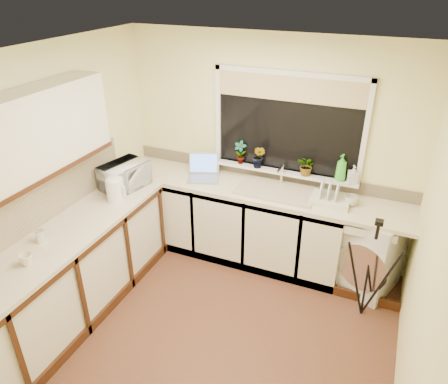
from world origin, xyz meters
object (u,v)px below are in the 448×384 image
at_px(plant_a, 240,152).
at_px(plant_b, 259,157).
at_px(laptop, 204,171).
at_px(kettle, 115,190).
at_px(soap_bottle_clear, 353,175).
at_px(cup_back, 351,201).
at_px(tripod, 370,270).
at_px(soap_bottle_green, 341,168).
at_px(microwave, 125,175).
at_px(washing_machine, 366,249).
at_px(plant_d, 307,166).
at_px(dish_rack, 330,200).
at_px(steel_jar, 40,236).
at_px(cup_left, 26,260).

xyz_separation_m(plant_a, plant_b, (0.23, -0.03, -0.00)).
distance_m(laptop, kettle, 1.02).
xyz_separation_m(kettle, soap_bottle_clear, (2.16, 1.01, 0.13)).
xyz_separation_m(laptop, kettle, (-0.58, -0.84, 0.05)).
bearing_deg(kettle, laptop, 55.59).
height_order(plant_a, cup_back, plant_a).
bearing_deg(kettle, soap_bottle_clear, 25.15).
xyz_separation_m(tripod, soap_bottle_green, (-0.45, 0.68, 0.66)).
distance_m(microwave, plant_a, 1.27).
bearing_deg(washing_machine, plant_d, -173.91).
distance_m(laptop, plant_a, 0.46).
height_order(dish_rack, plant_d, plant_d).
height_order(kettle, dish_rack, kettle).
relative_size(kettle, cup_back, 1.77).
distance_m(washing_machine, microwave, 2.63).
bearing_deg(steel_jar, soap_bottle_clear, 38.92).
relative_size(steel_jar, cup_left, 1.07).
xyz_separation_m(laptop, plant_d, (1.11, 0.17, 0.19)).
distance_m(laptop, dish_rack, 1.42).
relative_size(plant_b, soap_bottle_clear, 1.35).
bearing_deg(steel_jar, laptop, 66.61).
bearing_deg(plant_b, soap_bottle_clear, 1.08).
xyz_separation_m(microwave, plant_a, (1.03, 0.74, 0.15)).
bearing_deg(cup_left, cup_back, 41.66).
xyz_separation_m(laptop, soap_bottle_green, (1.46, 0.19, 0.23)).
relative_size(microwave, soap_bottle_green, 1.71).
bearing_deg(plant_b, microwave, -150.63).
xyz_separation_m(kettle, dish_rack, (2.00, 0.79, -0.09)).
xyz_separation_m(microwave, cup_back, (2.28, 0.53, -0.08)).
bearing_deg(steel_jar, cup_left, -65.29).
distance_m(plant_a, cup_left, 2.39).
bearing_deg(washing_machine, plant_a, -167.49).
xyz_separation_m(kettle, cup_left, (-0.02, -1.15, -0.07)).
bearing_deg(cup_back, dish_rack, -171.44).
height_order(plant_a, plant_b, plant_a).
relative_size(dish_rack, plant_b, 1.48).
relative_size(laptop, plant_a, 1.67).
xyz_separation_m(tripod, plant_d, (-0.79, 0.66, 0.63)).
bearing_deg(laptop, cup_left, -127.14).
height_order(tripod, cup_left, tripod).
bearing_deg(cup_left, dish_rack, 43.85).
bearing_deg(plant_b, plant_a, 172.12).
xyz_separation_m(kettle, tripod, (2.48, 0.35, -0.48)).
bearing_deg(soap_bottle_green, plant_d, -176.26).
bearing_deg(steel_jar, plant_d, 45.31).
bearing_deg(soap_bottle_green, plant_a, -179.61).
bearing_deg(tripod, soap_bottle_green, 147.61).
relative_size(laptop, soap_bottle_green, 1.55).
distance_m(tripod, microwave, 2.62).
xyz_separation_m(washing_machine, steel_jar, (-2.57, -1.69, 0.52)).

